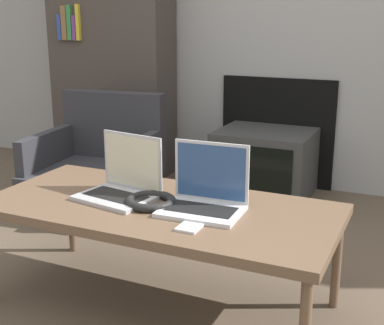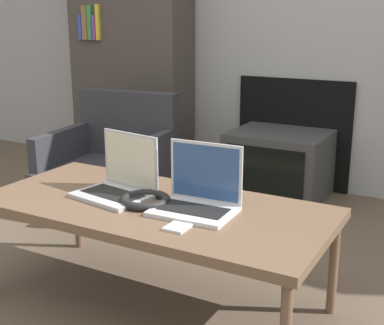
{
  "view_description": "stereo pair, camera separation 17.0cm",
  "coord_description": "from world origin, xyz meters",
  "px_view_note": "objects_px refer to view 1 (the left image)",
  "views": [
    {
      "loc": [
        0.91,
        -1.51,
        1.12
      ],
      "look_at": [
        0.0,
        0.48,
        0.52
      ],
      "focal_mm": 50.0,
      "sensor_mm": 36.0,
      "label": 1
    },
    {
      "loc": [
        1.06,
        -1.43,
        1.12
      ],
      "look_at": [
        0.0,
        0.48,
        0.52
      ],
      "focal_mm": 50.0,
      "sensor_mm": 36.0,
      "label": 2
    }
  ],
  "objects_px": {
    "laptop_left": "(123,183)",
    "phone": "(192,225)",
    "armchair": "(101,152)",
    "laptop_right": "(205,195)",
    "headphones": "(151,201)",
    "tv": "(265,163)"
  },
  "relations": [
    {
      "from": "laptop_left",
      "to": "tv",
      "type": "distance_m",
      "value": 1.51
    },
    {
      "from": "laptop_left",
      "to": "phone",
      "type": "xyz_separation_m",
      "value": [
        0.38,
        -0.17,
        -0.05
      ]
    },
    {
      "from": "headphones",
      "to": "tv",
      "type": "xyz_separation_m",
      "value": [
        -0.01,
        1.52,
        -0.23
      ]
    },
    {
      "from": "laptop_right",
      "to": "laptop_left",
      "type": "bearing_deg",
      "value": 177.66
    },
    {
      "from": "laptop_right",
      "to": "headphones",
      "type": "bearing_deg",
      "value": -170.74
    },
    {
      "from": "tv",
      "to": "armchair",
      "type": "relative_size",
      "value": 0.79
    },
    {
      "from": "laptop_left",
      "to": "phone",
      "type": "height_order",
      "value": "laptop_left"
    },
    {
      "from": "tv",
      "to": "armchair",
      "type": "distance_m",
      "value": 1.03
    },
    {
      "from": "phone",
      "to": "tv",
      "type": "distance_m",
      "value": 1.68
    },
    {
      "from": "headphones",
      "to": "phone",
      "type": "height_order",
      "value": "headphones"
    },
    {
      "from": "laptop_right",
      "to": "armchair",
      "type": "height_order",
      "value": "laptop_right"
    },
    {
      "from": "laptop_right",
      "to": "tv",
      "type": "bearing_deg",
      "value": 95.92
    },
    {
      "from": "headphones",
      "to": "phone",
      "type": "bearing_deg",
      "value": -28.62
    },
    {
      "from": "laptop_right",
      "to": "tv",
      "type": "distance_m",
      "value": 1.52
    },
    {
      "from": "laptop_right",
      "to": "armchair",
      "type": "distance_m",
      "value": 1.41
    },
    {
      "from": "headphones",
      "to": "tv",
      "type": "relative_size",
      "value": 0.33
    },
    {
      "from": "phone",
      "to": "armchair",
      "type": "relative_size",
      "value": 0.18
    },
    {
      "from": "armchair",
      "to": "tv",
      "type": "bearing_deg",
      "value": 27.0
    },
    {
      "from": "laptop_left",
      "to": "headphones",
      "type": "xyz_separation_m",
      "value": [
        0.15,
        -0.04,
        -0.04
      ]
    },
    {
      "from": "armchair",
      "to": "phone",
      "type": "bearing_deg",
      "value": -51.03
    },
    {
      "from": "laptop_left",
      "to": "laptop_right",
      "type": "bearing_deg",
      "value": 9.78
    },
    {
      "from": "laptop_left",
      "to": "headphones",
      "type": "distance_m",
      "value": 0.16
    }
  ]
}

